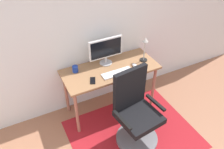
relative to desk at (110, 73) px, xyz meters
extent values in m
cube|color=silver|center=(-0.06, 0.36, 0.64)|extent=(6.00, 0.10, 2.60)
cube|color=maroon|center=(0.04, -0.62, -0.66)|extent=(1.68, 1.33, 0.01)
cube|color=#996C46|center=(0.00, 0.00, 0.07)|extent=(1.35, 0.58, 0.03)
cylinder|color=#9F6350|center=(-0.62, -0.23, -0.30)|extent=(0.04, 0.04, 0.72)
cylinder|color=#9F6350|center=(0.62, -0.23, -0.30)|extent=(0.04, 0.04, 0.72)
cylinder|color=#9F6350|center=(-0.62, 0.23, -0.30)|extent=(0.04, 0.04, 0.72)
cylinder|color=#9F6350|center=(0.62, 0.23, -0.30)|extent=(0.04, 0.04, 0.72)
cylinder|color=#B2B2B7|center=(0.00, 0.15, 0.09)|extent=(0.18, 0.18, 0.01)
cylinder|color=#B2B2B7|center=(0.00, 0.15, 0.14)|extent=(0.04, 0.04, 0.09)
cube|color=white|center=(0.00, 0.15, 0.34)|extent=(0.50, 0.04, 0.29)
cube|color=black|center=(0.00, 0.13, 0.34)|extent=(0.46, 0.00, 0.25)
cube|color=white|center=(0.03, -0.14, 0.10)|extent=(0.43, 0.13, 0.02)
ellipsoid|color=white|center=(0.33, -0.11, 0.10)|extent=(0.06, 0.10, 0.03)
cylinder|color=navy|center=(-0.46, 0.15, 0.13)|extent=(0.08, 0.08, 0.09)
cube|color=black|center=(-0.33, -0.14, 0.09)|extent=(0.12, 0.16, 0.01)
cylinder|color=black|center=(0.53, -0.03, 0.09)|extent=(0.11, 0.11, 0.01)
cylinder|color=beige|center=(0.53, -0.03, 0.25)|extent=(0.02, 0.02, 0.30)
cone|color=beige|center=(0.53, -0.03, 0.43)|extent=(0.09, 0.09, 0.06)
cylinder|color=slate|center=(0.04, -0.72, -0.64)|extent=(0.57, 0.57, 0.05)
cylinder|color=slate|center=(0.04, -0.72, -0.43)|extent=(0.06, 0.06, 0.36)
cube|color=black|center=(0.04, -0.72, -0.21)|extent=(0.54, 0.54, 0.08)
cube|color=black|center=(0.01, -0.51, 0.11)|extent=(0.47, 0.12, 0.57)
cube|color=black|center=(-0.22, -0.75, -0.10)|extent=(0.08, 0.34, 0.03)
cube|color=black|center=(0.30, -0.69, -0.10)|extent=(0.08, 0.34, 0.03)
camera|label=1|loc=(-1.16, -2.34, 1.97)|focal=37.05mm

